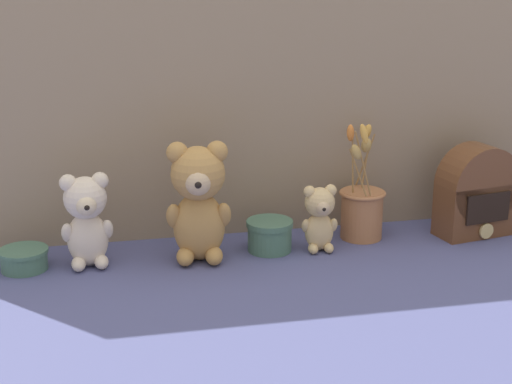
# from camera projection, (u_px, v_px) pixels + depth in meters

# --- Properties ---
(ground_plane) EXTENTS (4.00, 4.00, 0.00)m
(ground_plane) POSITION_uv_depth(u_px,v_px,m) (258.00, 254.00, 1.89)
(ground_plane) COLOR #4C5184
(backdrop_wall) EXTENTS (1.72, 0.02, 0.63)m
(backdrop_wall) POSITION_uv_depth(u_px,v_px,m) (244.00, 113.00, 1.95)
(backdrop_wall) COLOR gray
(backdrop_wall) RESTS_ON ground
(teddy_bear_large) EXTENTS (0.16, 0.14, 0.29)m
(teddy_bear_large) POSITION_uv_depth(u_px,v_px,m) (198.00, 199.00, 1.82)
(teddy_bear_large) COLOR tan
(teddy_bear_large) RESTS_ON ground
(teddy_bear_medium) EXTENTS (0.12, 0.11, 0.22)m
(teddy_bear_medium) POSITION_uv_depth(u_px,v_px,m) (86.00, 218.00, 1.79)
(teddy_bear_medium) COLOR beige
(teddy_bear_medium) RESTS_ON ground
(teddy_bear_small) EXTENTS (0.09, 0.08, 0.17)m
(teddy_bear_small) POSITION_uv_depth(u_px,v_px,m) (320.00, 217.00, 1.89)
(teddy_bear_small) COLOR #DBBC84
(teddy_bear_small) RESTS_ON ground
(flower_vase) EXTENTS (0.12, 0.15, 0.31)m
(flower_vase) POSITION_uv_depth(u_px,v_px,m) (362.00, 208.00, 1.98)
(flower_vase) COLOR #AD7047
(flower_vase) RESTS_ON ground
(vintage_radio) EXTENTS (0.21, 0.13, 0.24)m
(vintage_radio) POSITION_uv_depth(u_px,v_px,m) (477.00, 194.00, 2.00)
(vintage_radio) COLOR brown
(vintage_radio) RESTS_ON ground
(decorative_tin_tall) EXTENTS (0.11, 0.11, 0.05)m
(decorative_tin_tall) POSITION_uv_depth(u_px,v_px,m) (24.00, 259.00, 1.79)
(decorative_tin_tall) COLOR #47705B
(decorative_tin_tall) RESTS_ON ground
(decorative_tin_short) EXTENTS (0.11, 0.11, 0.08)m
(decorative_tin_short) POSITION_uv_depth(u_px,v_px,m) (270.00, 235.00, 1.91)
(decorative_tin_short) COLOR #47705B
(decorative_tin_short) RESTS_ON ground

